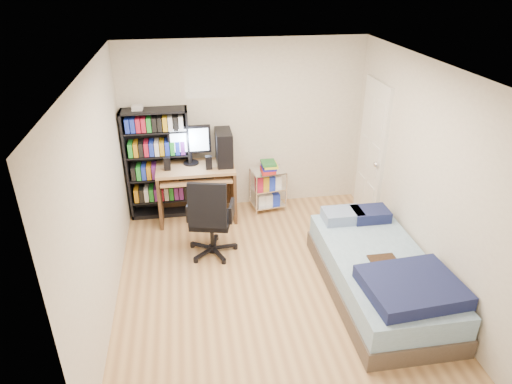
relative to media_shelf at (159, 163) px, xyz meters
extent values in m
cube|color=tan|center=(1.26, -1.84, -0.85)|extent=(3.50, 4.00, 0.04)
cube|color=white|center=(1.26, -1.84, 1.69)|extent=(3.50, 4.00, 0.04)
cube|color=silver|center=(1.26, 0.18, 0.42)|extent=(3.50, 0.04, 2.50)
cube|color=silver|center=(1.26, -3.86, 0.42)|extent=(3.50, 0.04, 2.50)
cube|color=silver|center=(-0.51, -1.84, 0.42)|extent=(0.04, 4.00, 2.50)
cube|color=silver|center=(3.03, -1.84, 0.42)|extent=(0.04, 4.00, 2.50)
cube|color=black|center=(0.00, 0.00, -0.02)|extent=(0.91, 0.30, 1.61)
cube|color=black|center=(0.00, 0.00, -0.58)|extent=(0.85, 0.28, 0.02)
cube|color=#B61837|center=(0.00, -0.01, -0.46)|extent=(0.79, 0.24, 0.19)
cube|color=black|center=(0.00, 0.00, -0.22)|extent=(0.85, 0.28, 0.02)
cube|color=#1C33C5|center=(0.00, -0.01, -0.11)|extent=(0.79, 0.24, 0.19)
cube|color=black|center=(0.00, 0.00, 0.13)|extent=(0.85, 0.28, 0.02)
cube|color=gold|center=(0.00, -0.01, 0.24)|extent=(0.79, 0.24, 0.19)
cube|color=black|center=(0.00, 0.00, 0.48)|extent=(0.85, 0.28, 0.02)
cube|color=green|center=(0.00, -0.01, 0.60)|extent=(0.79, 0.24, 0.19)
cube|color=silver|center=(-0.20, 0.00, 0.82)|extent=(0.14, 0.13, 0.07)
cube|color=tan|center=(0.51, -0.20, -0.03)|extent=(1.10, 0.60, 0.04)
cube|color=#36291D|center=(-0.01, -0.20, -0.44)|extent=(0.04, 0.60, 0.78)
cube|color=#36291D|center=(1.04, -0.20, -0.44)|extent=(0.04, 0.60, 0.78)
cube|color=#36291D|center=(0.51, 0.08, -0.42)|extent=(1.05, 0.03, 0.71)
cube|color=tan|center=(0.51, -0.28, -0.14)|extent=(0.99, 0.49, 0.03)
cube|color=black|center=(0.51, -0.31, -0.11)|extent=(0.48, 0.16, 0.03)
cube|color=black|center=(0.46, -0.08, 0.35)|extent=(0.59, 0.05, 0.39)
cube|color=#CCE5FF|center=(0.46, -0.11, 0.35)|extent=(0.53, 0.01, 0.33)
cube|color=black|center=(0.93, -0.14, 0.23)|extent=(0.22, 0.46, 0.48)
cube|color=black|center=(0.13, -0.25, 0.09)|extent=(0.09, 0.09, 0.19)
cube|color=black|center=(0.70, -0.31, 0.09)|extent=(0.09, 0.09, 0.19)
cylinder|color=black|center=(0.66, -1.14, -0.56)|extent=(0.05, 0.05, 0.38)
cube|color=black|center=(0.66, -1.14, -0.34)|extent=(0.58, 0.58, 0.08)
cube|color=black|center=(0.61, -1.36, -0.02)|extent=(0.49, 0.25, 0.56)
cube|color=black|center=(0.40, -1.08, -0.20)|extent=(0.11, 0.30, 0.22)
cube|color=black|center=(0.91, -1.20, -0.20)|extent=(0.11, 0.30, 0.22)
cylinder|color=silver|center=(1.37, -0.31, -0.51)|extent=(0.02, 0.02, 0.64)
cylinder|color=silver|center=(1.83, -0.24, -0.51)|extent=(0.02, 0.02, 0.64)
cylinder|color=silver|center=(1.32, 0.02, -0.51)|extent=(0.02, 0.02, 0.64)
cylinder|color=silver|center=(1.78, 0.09, -0.51)|extent=(0.02, 0.02, 0.64)
cube|color=silver|center=(1.58, -0.11, -0.74)|extent=(0.51, 0.39, 0.02)
cube|color=silver|center=(1.58, -0.11, -0.46)|extent=(0.51, 0.39, 0.02)
cube|color=silver|center=(1.58, -0.11, -0.20)|extent=(0.51, 0.39, 0.02)
cube|color=#A71A17|center=(1.58, -0.11, -0.11)|extent=(0.24, 0.28, 0.15)
cube|color=brown|center=(2.45, -2.27, -0.72)|extent=(1.08, 2.16, 0.22)
cube|color=#8FB6D5|center=(2.45, -2.27, -0.48)|extent=(1.04, 2.12, 0.26)
cube|color=#151B43|center=(2.51, -2.86, -0.29)|extent=(0.97, 0.82, 0.15)
cube|color=#9DBBDE|center=(2.29, -1.40, -0.28)|extent=(0.49, 0.32, 0.14)
cube|color=#151B43|center=(2.65, -1.42, -0.28)|extent=(0.45, 0.32, 0.14)
cube|color=#412714|center=(2.45, -2.32, -0.34)|extent=(0.30, 0.24, 0.02)
cube|color=silver|center=(2.99, -0.49, 0.17)|extent=(0.05, 0.80, 2.00)
sphere|color=silver|center=(2.93, -0.81, 0.12)|extent=(0.08, 0.08, 0.08)
camera|label=1|loc=(0.43, -6.15, 2.57)|focal=32.00mm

